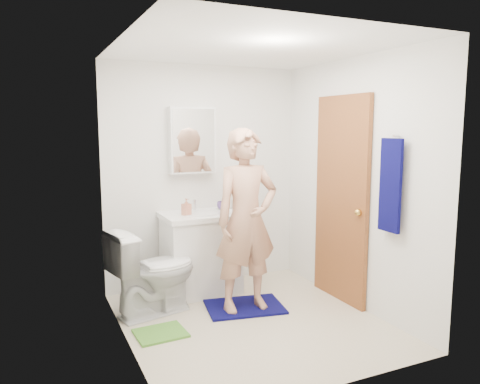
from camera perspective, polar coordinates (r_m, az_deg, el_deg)
name	(u,v)px	position (r m, az deg, el deg)	size (l,w,h in m)	color
floor	(252,322)	(4.39, 1.42, -15.59)	(2.20, 2.40, 0.02)	beige
ceiling	(253,46)	(4.08, 1.55, 17.34)	(2.20, 2.40, 0.02)	white
wall_back	(204,176)	(5.17, -4.46, 1.90)	(2.20, 0.02, 2.40)	silver
wall_front	(336,213)	(3.04, 11.63, -2.56)	(2.20, 0.02, 2.40)	silver
wall_left	(123,198)	(3.71, -14.08, -0.73)	(0.02, 2.40, 2.40)	silver
wall_right	(355,183)	(4.66, 13.83, 1.02)	(0.02, 2.40, 2.40)	silver
vanity_cabinet	(201,255)	(5.00, -4.80, -7.67)	(0.75, 0.55, 0.80)	white
countertop	(200,216)	(4.90, -4.86, -2.88)	(0.79, 0.59, 0.05)	white
sink_basin	(200,214)	(4.89, -4.86, -2.71)	(0.40, 0.40, 0.03)	white
faucet	(194,205)	(5.05, -5.57, -1.58)	(0.03, 0.03, 0.12)	silver
medicine_cabinet	(192,140)	(5.02, -5.85, 6.28)	(0.50, 0.12, 0.70)	white
mirror_panel	(194,141)	(4.97, -5.61, 6.27)	(0.46, 0.01, 0.66)	white
door	(341,199)	(4.77, 12.22, -0.89)	(0.05, 0.80, 2.05)	#A05A2C
door_knob	(358,212)	(4.51, 14.22, -2.43)	(0.07, 0.07, 0.07)	gold
towel	(390,185)	(4.17, 17.86, 0.76)	(0.03, 0.24, 0.80)	#08084B
towel_hook	(396,136)	(4.17, 18.52, 6.52)	(0.02, 0.02, 0.06)	silver
toilet	(154,271)	(4.49, -10.50, -9.46)	(0.46, 0.80, 0.82)	white
bath_mat	(245,307)	(4.67, 0.56, -13.81)	(0.73, 0.52, 0.02)	#08084B
green_rug	(161,333)	(4.19, -9.66, -16.61)	(0.41, 0.35, 0.02)	#579D34
soap_dispenser	(186,207)	(4.79, -6.56, -1.80)	(0.08, 0.08, 0.17)	tan
toothbrush_cup	(222,205)	(5.10, -2.20, -1.65)	(0.11, 0.11, 0.09)	#593D87
man	(246,220)	(4.37, 0.79, -3.47)	(0.62, 0.41, 1.71)	tan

